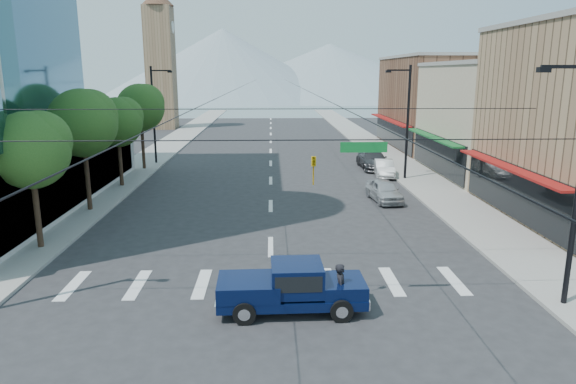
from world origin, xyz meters
name	(u,v)px	position (x,y,z in m)	size (l,w,h in m)	color
ground	(271,299)	(0.00, 0.00, 0.00)	(160.00, 160.00, 0.00)	#28282B
sidewalk_left	(165,148)	(-12.00, 40.00, 0.07)	(4.00, 120.00, 0.15)	gray
sidewalk_right	(375,147)	(12.00, 40.00, 0.07)	(4.00, 120.00, 0.15)	gray
shop_mid	(511,121)	(20.00, 24.00, 4.50)	(12.00, 14.00, 9.00)	tan
shop_far	(447,104)	(20.00, 40.00, 5.00)	(12.00, 18.00, 10.00)	brown
clock_tower	(160,57)	(-16.50, 62.00, 10.64)	(4.80, 4.80, 20.40)	#8C6B4C
mountain_left	(223,64)	(-15.00, 150.00, 11.00)	(80.00, 80.00, 22.00)	gray
mountain_right	(329,71)	(20.00, 160.00, 9.00)	(90.00, 90.00, 18.00)	gray
tree_near	(34,147)	(-11.07, 6.10, 4.99)	(3.65, 3.64, 6.71)	black
tree_midnear	(85,121)	(-11.07, 13.10, 5.59)	(4.09, 4.09, 7.52)	black
tree_midfar	(119,120)	(-11.07, 20.10, 4.99)	(3.65, 3.64, 6.71)	black
tree_far	(142,106)	(-11.07, 27.10, 5.59)	(4.09, 4.09, 7.52)	black
signal_rig	(275,186)	(0.19, -1.00, 4.64)	(21.80, 0.20, 9.00)	black
lamp_pole_nw	(155,111)	(-10.67, 30.00, 4.94)	(2.00, 0.25, 9.00)	black
lamp_pole_ne	(406,118)	(10.67, 22.00, 4.94)	(2.00, 0.25, 9.00)	black
pickup_truck	(291,287)	(0.73, -1.05, 0.95)	(5.41, 2.21, 1.82)	#071238
pedestrian	(341,289)	(2.50, -1.26, 0.93)	(0.68, 0.45, 1.86)	black
parked_car_near	(384,191)	(7.60, 15.05, 0.71)	(1.69, 4.20, 1.43)	#B0B2B5
parked_car_mid	(384,168)	(9.40, 23.40, 0.69)	(1.46, 4.20, 1.38)	silver
parked_car_far	(373,159)	(9.17, 27.05, 0.82)	(2.29, 5.64, 1.64)	#343437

